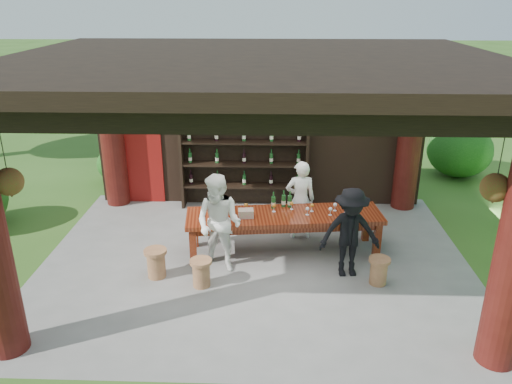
{
  "coord_description": "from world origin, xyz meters",
  "views": [
    {
      "loc": [
        0.28,
        -7.64,
        4.36
      ],
      "look_at": [
        0.0,
        0.4,
        1.15
      ],
      "focal_mm": 35.0,
      "sensor_mm": 36.0,
      "label": 1
    }
  ],
  "objects_px": {
    "wine_shelf": "(244,154)",
    "stool_near_left": "(201,272)",
    "host": "(300,200)",
    "guest_man": "(350,233)",
    "stool_near_right": "(379,270)",
    "tasting_table": "(284,220)",
    "stool_far_left": "(156,262)",
    "napkin_basket": "(246,213)",
    "guest_woman": "(219,223)"
  },
  "relations": [
    {
      "from": "stool_near_left",
      "to": "host",
      "type": "distance_m",
      "value": 2.48
    },
    {
      "from": "napkin_basket",
      "to": "guest_woman",
      "type": "bearing_deg",
      "value": -132.51
    },
    {
      "from": "napkin_basket",
      "to": "host",
      "type": "bearing_deg",
      "value": 38.13
    },
    {
      "from": "tasting_table",
      "to": "guest_man",
      "type": "xyz_separation_m",
      "value": [
        1.05,
        -0.74,
        0.13
      ]
    },
    {
      "from": "guest_woman",
      "to": "wine_shelf",
      "type": "bearing_deg",
      "value": 106.3
    },
    {
      "from": "stool_near_left",
      "to": "stool_far_left",
      "type": "bearing_deg",
      "value": 162.03
    },
    {
      "from": "guest_woman",
      "to": "host",
      "type": "bearing_deg",
      "value": 63.2
    },
    {
      "from": "guest_man",
      "to": "host",
      "type": "bearing_deg",
      "value": 112.96
    },
    {
      "from": "wine_shelf",
      "to": "guest_man",
      "type": "bearing_deg",
      "value": -56.35
    },
    {
      "from": "wine_shelf",
      "to": "host",
      "type": "distance_m",
      "value": 1.9
    },
    {
      "from": "stool_near_right",
      "to": "host",
      "type": "height_order",
      "value": "host"
    },
    {
      "from": "tasting_table",
      "to": "stool_far_left",
      "type": "xyz_separation_m",
      "value": [
        -2.11,
        -0.93,
        -0.37
      ]
    },
    {
      "from": "host",
      "to": "wine_shelf",
      "type": "bearing_deg",
      "value": -56.84
    },
    {
      "from": "guest_man",
      "to": "guest_woman",
      "type": "bearing_deg",
      "value": 171.03
    },
    {
      "from": "stool_near_right",
      "to": "host",
      "type": "xyz_separation_m",
      "value": [
        -1.19,
        1.63,
        0.52
      ]
    },
    {
      "from": "stool_near_left",
      "to": "tasting_table",
      "type": "bearing_deg",
      "value": 41.56
    },
    {
      "from": "tasting_table",
      "to": "host",
      "type": "distance_m",
      "value": 0.7
    },
    {
      "from": "tasting_table",
      "to": "guest_man",
      "type": "bearing_deg",
      "value": -35.24
    },
    {
      "from": "stool_near_left",
      "to": "host",
      "type": "relative_size",
      "value": 0.3
    },
    {
      "from": "wine_shelf",
      "to": "guest_woman",
      "type": "height_order",
      "value": "wine_shelf"
    },
    {
      "from": "stool_far_left",
      "to": "napkin_basket",
      "type": "relative_size",
      "value": 1.9
    },
    {
      "from": "host",
      "to": "napkin_basket",
      "type": "height_order",
      "value": "host"
    },
    {
      "from": "wine_shelf",
      "to": "guest_man",
      "type": "distance_m",
      "value": 3.4
    },
    {
      "from": "wine_shelf",
      "to": "host",
      "type": "bearing_deg",
      "value": -52.1
    },
    {
      "from": "guest_woman",
      "to": "napkin_basket",
      "type": "height_order",
      "value": "guest_woman"
    },
    {
      "from": "wine_shelf",
      "to": "stool_near_left",
      "type": "height_order",
      "value": "wine_shelf"
    },
    {
      "from": "tasting_table",
      "to": "stool_near_right",
      "type": "relative_size",
      "value": 7.75
    },
    {
      "from": "stool_near_right",
      "to": "napkin_basket",
      "type": "xyz_separation_m",
      "value": [
        -2.17,
        0.86,
        0.58
      ]
    },
    {
      "from": "host",
      "to": "guest_man",
      "type": "height_order",
      "value": "guest_man"
    },
    {
      "from": "guest_man",
      "to": "stool_near_left",
      "type": "bearing_deg",
      "value": -175.15
    },
    {
      "from": "guest_man",
      "to": "stool_far_left",
      "type": "bearing_deg",
      "value": 177.78
    },
    {
      "from": "guest_woman",
      "to": "napkin_basket",
      "type": "relative_size",
      "value": 6.43
    },
    {
      "from": "tasting_table",
      "to": "guest_woman",
      "type": "bearing_deg",
      "value": -150.58
    },
    {
      "from": "host",
      "to": "stool_far_left",
      "type": "bearing_deg",
      "value": 27.77
    },
    {
      "from": "wine_shelf",
      "to": "stool_near_left",
      "type": "xyz_separation_m",
      "value": [
        -0.51,
        -3.25,
        -0.95
      ]
    },
    {
      "from": "host",
      "to": "guest_man",
      "type": "relative_size",
      "value": 1.0
    },
    {
      "from": "stool_near_right",
      "to": "napkin_basket",
      "type": "height_order",
      "value": "napkin_basket"
    },
    {
      "from": "tasting_table",
      "to": "napkin_basket",
      "type": "bearing_deg",
      "value": -166.88
    },
    {
      "from": "tasting_table",
      "to": "stool_far_left",
      "type": "height_order",
      "value": "tasting_table"
    },
    {
      "from": "stool_far_left",
      "to": "napkin_basket",
      "type": "xyz_separation_m",
      "value": [
        1.44,
        0.77,
        0.56
      ]
    },
    {
      "from": "stool_near_left",
      "to": "guest_woman",
      "type": "distance_m",
      "value": 0.85
    },
    {
      "from": "stool_near_left",
      "to": "guest_man",
      "type": "distance_m",
      "value": 2.47
    },
    {
      "from": "tasting_table",
      "to": "stool_near_right",
      "type": "xyz_separation_m",
      "value": [
        1.5,
        -1.02,
        -0.39
      ]
    },
    {
      "from": "stool_near_right",
      "to": "guest_man",
      "type": "distance_m",
      "value": 0.75
    },
    {
      "from": "stool_near_left",
      "to": "host",
      "type": "bearing_deg",
      "value": 47.53
    },
    {
      "from": "guest_woman",
      "to": "guest_man",
      "type": "bearing_deg",
      "value": 18.59
    },
    {
      "from": "stool_near_left",
      "to": "stool_near_right",
      "type": "relative_size",
      "value": 1.02
    },
    {
      "from": "guest_woman",
      "to": "guest_man",
      "type": "relative_size",
      "value": 1.09
    },
    {
      "from": "wine_shelf",
      "to": "napkin_basket",
      "type": "height_order",
      "value": "wine_shelf"
    },
    {
      "from": "host",
      "to": "guest_man",
      "type": "distance_m",
      "value": 1.54
    }
  ]
}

